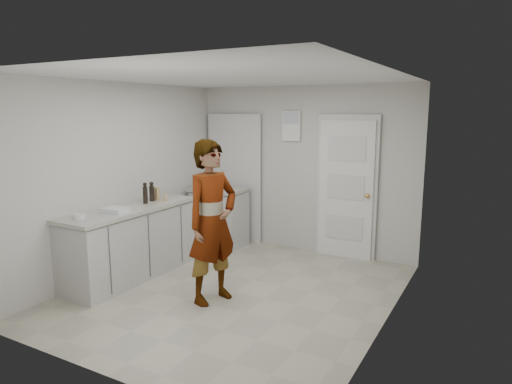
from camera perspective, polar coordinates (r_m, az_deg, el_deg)
The scene contains 12 objects.
ground at distance 5.57m, azimuth -2.58°, elevation -12.39°, with size 4.00×4.00×0.00m, color #B0AA94.
room_shell at distance 7.04m, azimuth 4.45°, elevation 1.06°, with size 4.00×4.00×4.00m.
main_counter at distance 6.14m, azimuth -15.32°, elevation -6.38°, with size 0.64×1.96×0.93m.
side_counter at distance 7.33m, azimuth -4.62°, elevation -3.33°, with size 0.84×0.61×0.93m.
person at distance 5.10m, azimuth -5.49°, elevation -3.75°, with size 0.67×0.44×1.83m, color silver.
cake_mix_box at distance 6.38m, azimuth -12.33°, elevation -0.23°, with size 0.10×0.05×0.17m, color #AA7F55.
spice_jar at distance 6.28m, azimuth -11.27°, elevation -0.74°, with size 0.06×0.06×0.09m, color tan.
oil_cruet_a at distance 6.31m, azimuth -12.90°, elevation 0.02°, with size 0.07×0.07×0.27m.
oil_cruet_b at distance 6.17m, azimuth -13.68°, elevation -0.17°, with size 0.06×0.06×0.28m.
baking_dish at distance 5.76m, azimuth -17.22°, elevation -2.18°, with size 0.32×0.23×0.05m.
egg_bowl at distance 5.55m, azimuth -21.24°, elevation -2.87°, with size 0.14×0.14×0.05m.
papers at distance 7.25m, azimuth -5.01°, elevation 0.56°, with size 0.23×0.30×0.01m, color white.
Camera 1 is at (2.70, -4.38, 2.14)m, focal length 32.00 mm.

